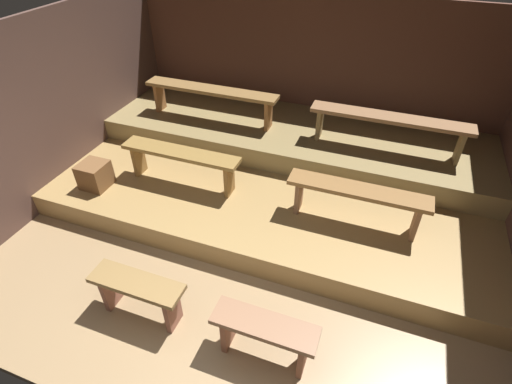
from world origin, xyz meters
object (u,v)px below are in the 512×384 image
(bench_floor_right, at_px, (265,332))
(bench_lower_left, at_px, (181,158))
(bench_floor_left, at_px, (138,290))
(bench_middle_left, at_px, (211,94))
(wooden_crate_lower, at_px, (95,175))
(bench_lower_right, at_px, (357,196))
(bench_middle_right, at_px, (389,122))

(bench_floor_right, xyz_separation_m, bench_lower_left, (-1.70, 1.70, 0.32))
(bench_floor_left, height_order, bench_middle_left, bench_middle_left)
(bench_lower_left, relative_size, wooden_crate_lower, 4.65)
(bench_floor_left, bearing_deg, bench_lower_right, 45.10)
(bench_floor_left, relative_size, bench_floor_right, 1.00)
(bench_floor_right, relative_size, bench_middle_right, 0.45)
(bench_floor_right, bearing_deg, bench_middle_right, 78.17)
(bench_lower_right, bearing_deg, bench_floor_right, -105.03)
(bench_middle_left, bearing_deg, bench_floor_left, -78.17)
(bench_middle_right, bearing_deg, bench_middle_left, 180.00)
(bench_floor_left, bearing_deg, wooden_crate_lower, 139.13)
(bench_floor_left, xyz_separation_m, bench_middle_right, (1.86, 2.93, 0.63))
(bench_lower_right, bearing_deg, bench_floor_left, -134.90)
(bench_lower_right, bearing_deg, wooden_crate_lower, -171.99)
(bench_floor_left, distance_m, bench_middle_left, 3.06)
(bench_middle_right, bearing_deg, bench_lower_left, -152.03)
(bench_lower_left, bearing_deg, wooden_crate_lower, -156.03)
(bench_lower_right, distance_m, wooden_crate_lower, 3.19)
(bench_floor_right, bearing_deg, bench_lower_right, 74.97)
(bench_lower_right, relative_size, bench_middle_right, 0.77)
(bench_middle_right, bearing_deg, bench_lower_right, -97.27)
(wooden_crate_lower, bearing_deg, bench_middle_right, 26.79)
(bench_floor_right, relative_size, bench_lower_left, 0.59)
(bench_floor_left, xyz_separation_m, wooden_crate_lower, (-1.46, 1.26, 0.11))
(bench_floor_right, distance_m, bench_lower_right, 1.79)
(bench_floor_left, bearing_deg, bench_middle_left, 101.83)
(bench_floor_right, bearing_deg, bench_floor_left, 180.00)
(bench_floor_left, distance_m, wooden_crate_lower, 1.93)
(bench_lower_left, relative_size, bench_middle_right, 0.77)
(bench_middle_right, height_order, wooden_crate_lower, bench_middle_right)
(bench_lower_left, relative_size, bench_middle_left, 0.77)
(bench_lower_left, xyz_separation_m, bench_lower_right, (2.16, 0.00, 0.00))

